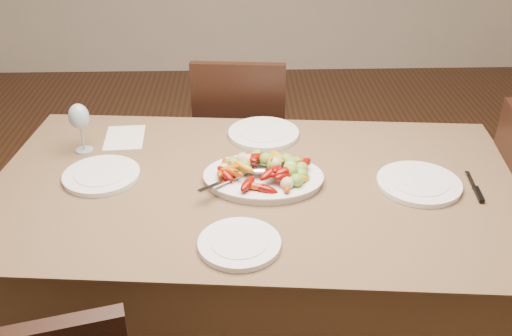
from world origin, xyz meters
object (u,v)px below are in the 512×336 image
Objects in this scene: dining_table at (256,268)px; plate_far at (264,134)px; chair_far at (243,140)px; plate_near at (239,244)px; serving_platter at (263,179)px; wine_glass at (81,127)px; plate_right at (419,184)px; plate_left at (102,176)px.

dining_table is 6.50× the size of plate_far.
plate_near is (-0.02, -1.22, 0.29)m from chair_far.
serving_platter is 1.65× the size of plate_near.
plate_near is (-0.06, -0.35, 0.39)m from dining_table.
plate_near is at bearing -45.87° from wine_glass.
chair_far is 1.12m from plate_right.
wine_glass reaches higher than plate_near.
chair_far is at bearing 94.43° from serving_platter.
plate_far is (0.02, 0.35, -0.00)m from serving_platter.
plate_left is (-0.50, -0.81, 0.29)m from chair_far.
chair_far is 3.36× the size of plate_far.
serving_platter is 0.35m from plate_far.
plate_right is 1.01× the size of plate_far.
plate_left is (-0.54, 0.05, 0.39)m from dining_table.
plate_far is 0.72m from plate_near.
chair_far is 4.64× the size of wine_glass.
wine_glass reaches higher than serving_platter.
chair_far reaches higher than plate_right.
plate_far is at bearing 81.91° from plate_near.
plate_far is 0.70m from wine_glass.
chair_far is 1.00m from plate_left.
plate_left is at bearing 175.42° from serving_platter.
plate_near is (-0.09, -0.36, -0.00)m from serving_platter.
plate_left and plate_right have the same top height.
plate_right is at bearing 27.04° from plate_near.
chair_far is at bearing 45.12° from wine_glass.
plate_left is at bearing -152.17° from plate_far.
plate_right is at bearing -4.59° from serving_platter.
plate_near is (-0.62, -0.32, 0.00)m from plate_right.
plate_right reaches higher than dining_table.
dining_table is 6.87× the size of plate_left.
serving_platter is (0.03, 0.01, 0.39)m from dining_table.
plate_near is at bearing -99.70° from dining_table.
plate_right is 0.65m from plate_far.
plate_far is (-0.52, 0.40, 0.00)m from plate_right.
plate_far and plate_near have the same top height.
plate_left is 1.10m from plate_right.
plate_left is 1.31× the size of wine_glass.
plate_far is at bearing 142.53° from plate_right.
chair_far reaches higher than plate_near.
plate_near is at bearing -103.38° from serving_platter.
wine_glass is at bearing 158.29° from dining_table.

